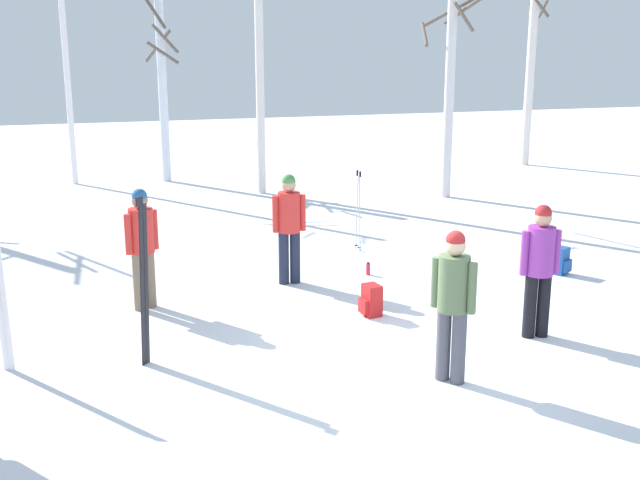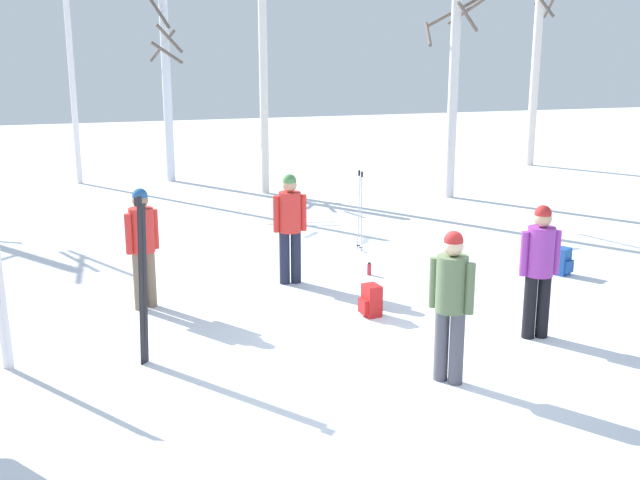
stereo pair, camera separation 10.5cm
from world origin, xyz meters
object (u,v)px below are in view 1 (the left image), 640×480
birch_tree_3 (259,30)px  birch_tree_5 (534,33)px  person_0 (142,241)px  birch_tree_2 (162,76)px  person_2 (453,297)px  ski_poles_0 (358,208)px  person_1 (289,222)px  water_bottle_0 (368,269)px  birch_tree_1 (64,41)px  backpack_1 (561,261)px  birch_tree_4 (450,70)px  person_4 (540,262)px  ski_pair_planted_0 (0,292)px  ski_pair_planted_1 (144,282)px  backpack_0 (371,301)px

birch_tree_3 → birch_tree_5: (8.77, 2.06, -0.04)m
person_0 → birch_tree_2: size_ratio=0.32×
person_2 → ski_poles_0: (0.98, 5.56, -0.21)m
person_1 → birch_tree_5: 14.17m
water_bottle_0 → birch_tree_1: 11.62m
person_1 → backpack_1: 4.46m
birch_tree_4 → backpack_1: bearing=-100.3°
birch_tree_2 → person_4: bearing=-76.8°
ski_poles_0 → person_4: bearing=-81.9°
person_2 → ski_pair_planted_0: (-4.69, 1.80, -0.04)m
ski_pair_planted_0 → water_bottle_0: ski_pair_planted_0 is taller
person_1 → person_4: size_ratio=1.00×
person_1 → birch_tree_3: (1.35, 7.41, 2.95)m
ski_poles_0 → person_2: bearing=-100.0°
ski_poles_0 → birch_tree_3: (-0.35, 5.89, 3.15)m
person_1 → ski_pair_planted_0: 4.55m
backpack_1 → person_4: bearing=-130.3°
person_2 → person_4: (1.65, 0.88, 0.00)m
ski_pair_planted_1 → backpack_1: ski_pair_planted_1 is taller
person_2 → ski_poles_0: person_2 is taller
ski_poles_0 → birch_tree_1: (-4.77, 8.66, 2.91)m
birch_tree_2 → water_bottle_0: bearing=-78.4°
backpack_0 → birch_tree_4: birch_tree_4 is taller
backpack_1 → birch_tree_3: size_ratio=0.06×
ski_pair_planted_0 → ski_pair_planted_1: bearing=-9.7°
ski_poles_0 → water_bottle_0: ski_poles_0 is taller
person_1 → birch_tree_1: 10.97m
person_2 → person_4: bearing=28.2°
backpack_0 → birch_tree_5: size_ratio=0.06×
birch_tree_4 → birch_tree_2: bearing=145.5°
person_0 → person_4: size_ratio=1.00×
person_4 → birch_tree_1: size_ratio=0.25×
backpack_1 → birch_tree_1: birch_tree_1 is taller
ski_pair_planted_0 → backpack_0: ski_pair_planted_0 is taller
person_1 → birch_tree_5: birch_tree_5 is taller
birch_tree_3 → person_1: bearing=-100.3°
person_1 → ski_pair_planted_1: (-2.41, -2.49, 0.00)m
water_bottle_0 → birch_tree_5: birch_tree_5 is taller
backpack_1 → birch_tree_1: size_ratio=0.06×
person_1 → person_2: bearing=-79.9°
ski_pair_planted_1 → ski_poles_0: bearing=44.3°
water_bottle_0 → birch_tree_4: birch_tree_4 is taller
person_2 → ski_pair_planted_1: size_ratio=0.87×
person_4 → ski_pair_planted_1: size_ratio=0.87×
water_bottle_0 → birch_tree_4: 7.54m
person_0 → person_1: bearing=13.2°
birch_tree_1 → birch_tree_3: (4.42, -2.77, 0.25)m
ski_poles_0 → backpack_0: (-1.04, -3.30, -0.56)m
person_2 → birch_tree_3: size_ratio=0.22×
person_4 → birch_tree_4: 9.51m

